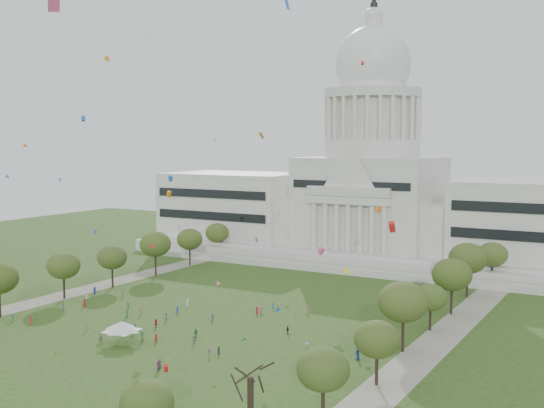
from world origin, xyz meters
The scene contains 32 objects.
ground centered at (0.00, 0.00, 0.00)m, with size 400.00×400.00×0.00m, color #2C4A17.
capitol centered at (0.00, 113.59, 22.30)m, with size 160.00×64.50×91.30m.
path_left centered at (-48.00, 30.00, 0.02)m, with size 8.00×160.00×0.04m, color gray.
path_right centered at (48.00, 30.00, 0.02)m, with size 8.00×160.00×0.04m, color gray.
row_tree_r_0 centered at (44.94, -19.59, 7.75)m, with size 7.67×7.67×10.91m.
row_tree_r_1 centered at (46.22, -1.75, 7.66)m, with size 7.58×7.58×10.78m.
row_tree_l_2 centered at (-45.04, 17.30, 8.51)m, with size 8.42×8.42×11.97m.
row_tree_r_2 centered at (44.17, 17.44, 9.66)m, with size 9.55×9.55×13.58m.
row_tree_l_3 centered at (-44.09, 33.92, 8.21)m, with size 8.12×8.12×11.55m.
row_tree_r_3 centered at (44.40, 34.48, 7.08)m, with size 7.01×7.01×9.98m.
row_tree_l_4 centered at (-44.08, 52.42, 9.39)m, with size 9.29×9.29×13.21m.
row_tree_r_4 centered at (44.76, 50.04, 9.29)m, with size 9.19×9.19×13.06m.
row_tree_l_5 centered at (-45.22, 71.01, 8.42)m, with size 8.33×8.33×11.85m.
row_tree_r_5 centered at (43.49, 70.19, 9.93)m, with size 9.82×9.82×13.96m.
row_tree_l_6 centered at (-46.87, 89.14, 8.27)m, with size 8.19×8.19×11.64m.
row_tree_r_6 centered at (45.96, 88.13, 8.51)m, with size 8.42×8.42×11.97m.
near_tree_1 centered at (30.00, -40.00, 7.00)m, with size 6.93×6.93×9.86m.
big_bare_tree centered at (38.00, -28.00, 8.67)m, with size 6.00×5.00×12.80m.
event_tent centered at (-5.99, -4.69, 3.52)m, with size 8.70×8.70×4.54m.
person_0 centered at (38.66, 8.59, 1.02)m, with size 1.00×0.65×2.05m, color navy.
person_2 centered at (27.50, 10.16, 0.98)m, with size 0.95×0.59×1.95m, color silver.
person_3 centered at (6.38, 2.18, 0.81)m, with size 1.05×0.54×1.62m, color #4C4C51.
person_4 centered at (4.48, 5.58, 0.97)m, with size 1.14×0.62×1.94m, color #33723F.
person_5 centered at (-7.36, 7.44, 0.96)m, with size 1.78×0.71×1.92m, color #B21E1E.
person_6 centered at (9.98, -12.82, 0.87)m, with size 0.85×0.55×1.73m, color #4C4C51.
person_7 centered at (-10.22, -6.32, 0.89)m, with size 0.65×0.48×1.78m, color #4C4C51.
person_8 centered at (-9.24, 13.40, 0.85)m, with size 0.82×0.51×1.70m, color #994C8C.
person_9 centered at (13.61, -2.70, 0.78)m, with size 1.01×0.52×1.57m, color #994C8C.
person_10 centered at (19.55, 17.14, 0.88)m, with size 1.03×0.56×1.75m, color #26262B.
person_11 centered at (10.63, -13.93, 0.88)m, with size 1.63×0.64×1.76m, color #994C8C.
distant_crowd centered at (-16.90, 13.64, 0.87)m, with size 58.37×38.93×1.91m.
kite_swarm centered at (1.78, 6.84, 31.28)m, with size 98.56×104.71×65.16m.
Camera 1 is at (84.82, -104.66, 39.95)m, focal length 45.00 mm.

